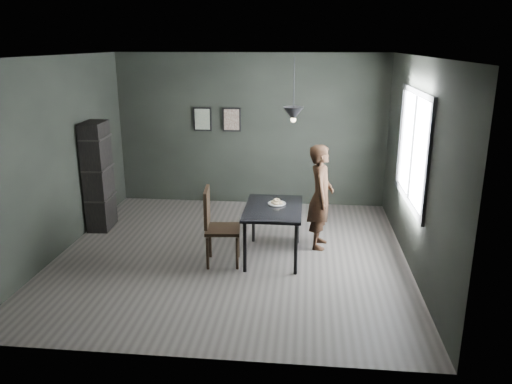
# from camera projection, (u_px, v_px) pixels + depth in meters

# --- Properties ---
(ground) EXTENTS (5.00, 5.00, 0.00)m
(ground) POSITION_uv_depth(u_px,v_px,m) (232.00, 254.00, 7.28)
(ground) COLOR #34302C
(ground) RESTS_ON ground
(back_wall) EXTENTS (5.00, 0.10, 2.80)m
(back_wall) POSITION_uv_depth(u_px,v_px,m) (251.00, 130.00, 9.25)
(back_wall) COLOR black
(back_wall) RESTS_ON ground
(ceiling) EXTENTS (5.00, 5.00, 0.02)m
(ceiling) POSITION_uv_depth(u_px,v_px,m) (229.00, 56.00, 6.47)
(ceiling) COLOR silver
(ceiling) RESTS_ON ground
(window_assembly) EXTENTS (0.04, 1.96, 1.56)m
(window_assembly) POSITION_uv_depth(u_px,v_px,m) (413.00, 148.00, 6.76)
(window_assembly) COLOR white
(window_assembly) RESTS_ON ground
(cafe_table) EXTENTS (0.80, 1.20, 0.75)m
(cafe_table) POSITION_uv_depth(u_px,v_px,m) (273.00, 212.00, 7.03)
(cafe_table) COLOR black
(cafe_table) RESTS_ON ground
(white_plate) EXTENTS (0.23, 0.23, 0.01)m
(white_plate) POSITION_uv_depth(u_px,v_px,m) (277.00, 204.00, 7.12)
(white_plate) COLOR white
(white_plate) RESTS_ON cafe_table
(donut_pile) EXTENTS (0.18, 0.18, 0.07)m
(donut_pile) POSITION_uv_depth(u_px,v_px,m) (277.00, 202.00, 7.11)
(donut_pile) COLOR beige
(donut_pile) RESTS_ON white_plate
(woman) EXTENTS (0.42, 0.60, 1.57)m
(woman) POSITION_uv_depth(u_px,v_px,m) (321.00, 197.00, 7.36)
(woman) COLOR black
(woman) RESTS_ON ground
(wood_chair) EXTENTS (0.52, 0.52, 1.08)m
(wood_chair) POSITION_uv_depth(u_px,v_px,m) (216.00, 222.00, 6.83)
(wood_chair) COLOR black
(wood_chair) RESTS_ON ground
(shelf_unit) EXTENTS (0.38, 0.61, 1.77)m
(shelf_unit) POSITION_uv_depth(u_px,v_px,m) (98.00, 176.00, 8.10)
(shelf_unit) COLOR black
(shelf_unit) RESTS_ON ground
(pendant_lamp) EXTENTS (0.28, 0.28, 0.86)m
(pendant_lamp) POSITION_uv_depth(u_px,v_px,m) (293.00, 114.00, 6.70)
(pendant_lamp) COLOR black
(pendant_lamp) RESTS_ON ground
(framed_print_left) EXTENTS (0.34, 0.04, 0.44)m
(framed_print_left) POSITION_uv_depth(u_px,v_px,m) (202.00, 119.00, 9.25)
(framed_print_left) COLOR black
(framed_print_left) RESTS_ON ground
(framed_print_right) EXTENTS (0.34, 0.04, 0.44)m
(framed_print_right) POSITION_uv_depth(u_px,v_px,m) (232.00, 120.00, 9.20)
(framed_print_right) COLOR black
(framed_print_right) RESTS_ON ground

